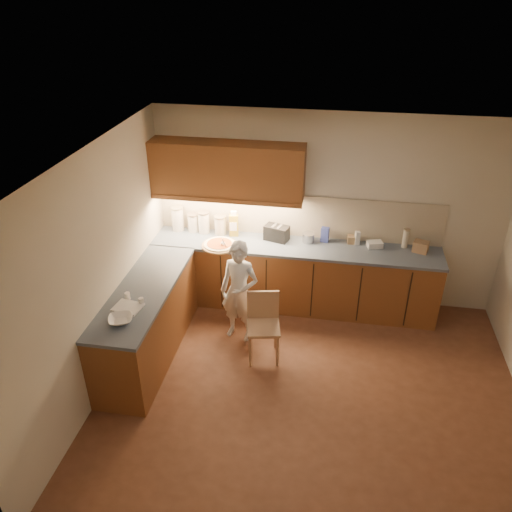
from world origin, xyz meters
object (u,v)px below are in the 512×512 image
oil_jug (234,224)px  toaster (277,233)px  child (239,292)px  wooden_chair (263,321)px  pizza_on_board (220,245)px

oil_jug → toaster: 0.59m
child → wooden_chair: 0.48m
toaster → pizza_on_board: bearing=-140.6°
oil_jug → pizza_on_board: bearing=-109.9°
child → toaster: size_ratio=3.78×
pizza_on_board → wooden_chair: 1.25m
pizza_on_board → toaster: bearing=23.3°
wooden_chair → oil_jug: bearing=104.5°
pizza_on_board → oil_jug: oil_jug is taller
child → pizza_on_board: bearing=134.1°
wooden_chair → toaster: bearing=79.5°
pizza_on_board → oil_jug: 0.38m
child → oil_jug: child is taller
pizza_on_board → wooden_chair: size_ratio=0.56×
wooden_chair → toaster: (-0.02, 1.21, 0.54)m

